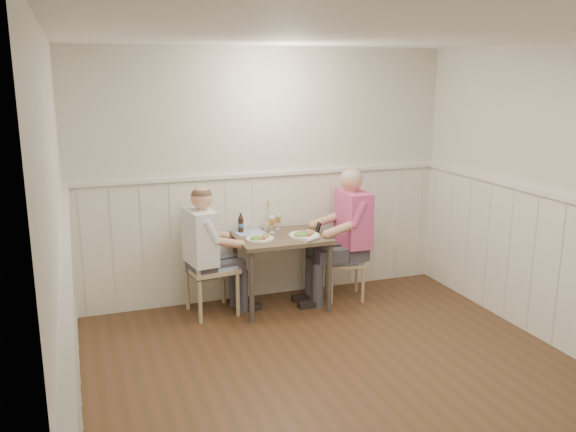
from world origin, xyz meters
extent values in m
plane|color=#462F19|center=(0.00, 0.00, 0.00)|extent=(4.50, 4.50, 0.00)
cube|color=silver|center=(0.00, 2.25, 1.30)|extent=(4.00, 0.04, 2.60)
cube|color=silver|center=(-2.00, 0.00, 1.30)|extent=(0.04, 4.50, 2.60)
cube|color=white|center=(0.00, 0.00, 2.59)|extent=(4.00, 4.50, 0.02)
cube|color=silver|center=(0.00, 2.23, 0.65)|extent=(3.98, 0.03, 1.30)
cube|color=silver|center=(-1.99, 0.00, 0.65)|extent=(0.03, 4.48, 1.30)
cube|color=silver|center=(1.99, 0.00, 0.65)|extent=(0.03, 4.48, 1.30)
cube|color=silver|center=(0.00, 2.22, 1.32)|extent=(3.98, 0.06, 0.04)
cube|color=silver|center=(-1.97, 0.00, 1.32)|extent=(0.06, 4.48, 0.04)
cube|color=#4E432E|center=(0.03, 1.84, 0.73)|extent=(0.91, 0.70, 0.04)
cylinder|color=#3F3833|center=(-0.37, 1.54, 0.35)|extent=(0.05, 0.05, 0.71)
cylinder|color=#3F3833|center=(-0.37, 2.14, 0.35)|extent=(0.05, 0.05, 0.71)
cylinder|color=#3F3833|center=(0.43, 1.54, 0.35)|extent=(0.05, 0.05, 0.71)
cylinder|color=#3F3833|center=(0.43, 2.14, 0.35)|extent=(0.05, 0.05, 0.71)
cube|color=tan|center=(0.74, 1.85, 0.40)|extent=(0.47, 0.47, 0.04)
cube|color=#4E6CBC|center=(0.74, 1.85, 0.43)|extent=(0.42, 0.42, 0.03)
cube|color=tan|center=(0.91, 1.81, 0.62)|extent=(0.12, 0.38, 0.41)
cylinder|color=tan|center=(0.86, 1.65, 0.19)|extent=(0.03, 0.03, 0.38)
cylinder|color=tan|center=(0.54, 1.73, 0.19)|extent=(0.03, 0.03, 0.38)
cylinder|color=tan|center=(0.94, 1.97, 0.19)|extent=(0.03, 0.03, 0.38)
cylinder|color=tan|center=(0.62, 2.05, 0.19)|extent=(0.03, 0.03, 0.38)
cube|color=tan|center=(-0.68, 1.91, 0.46)|extent=(0.51, 0.51, 0.04)
cube|color=#4E6CBC|center=(-0.68, 1.91, 0.50)|extent=(0.46, 0.46, 0.03)
cube|color=tan|center=(-0.88, 1.88, 0.72)|extent=(0.09, 0.45, 0.47)
cylinder|color=tan|center=(-0.89, 2.08, 0.22)|extent=(0.04, 0.04, 0.44)
cylinder|color=tan|center=(-0.51, 2.13, 0.22)|extent=(0.04, 0.04, 0.44)
cylinder|color=tan|center=(-0.84, 1.69, 0.22)|extent=(0.04, 0.04, 0.44)
cylinder|color=tan|center=(-0.46, 1.74, 0.22)|extent=(0.04, 0.04, 0.44)
cube|color=#3F3F47|center=(0.79, 1.80, 0.23)|extent=(0.46, 0.42, 0.47)
cube|color=#3F3F47|center=(0.58, 1.80, 0.53)|extent=(0.44, 0.38, 0.13)
cube|color=#D75690|center=(0.79, 1.80, 0.88)|extent=(0.26, 0.46, 0.57)
sphere|color=tan|center=(0.79, 1.80, 1.28)|extent=(0.23, 0.23, 0.23)
sphere|color=#A5A5A0|center=(0.79, 1.80, 1.32)|extent=(0.22, 0.22, 0.22)
cube|color=black|center=(0.41, 1.81, 0.88)|extent=(0.02, 0.07, 0.13)
cube|color=#3F3F47|center=(-0.77, 1.86, 0.22)|extent=(0.48, 0.44, 0.43)
cube|color=#3F3F47|center=(-0.58, 1.89, 0.49)|extent=(0.45, 0.40, 0.12)
cube|color=silver|center=(-0.77, 1.86, 0.81)|extent=(0.29, 0.45, 0.53)
sphere|color=tan|center=(-0.77, 1.86, 1.19)|extent=(0.21, 0.21, 0.21)
sphere|color=#4C3828|center=(-0.77, 1.86, 1.22)|extent=(0.20, 0.20, 0.20)
cylinder|color=white|center=(0.24, 1.75, 0.76)|extent=(0.31, 0.31, 0.02)
ellipsoid|color=#3F722D|center=(0.19, 1.71, 0.80)|extent=(0.15, 0.13, 0.06)
sphere|color=#A68850|center=(0.31, 1.76, 0.79)|extent=(0.04, 0.04, 0.04)
cube|color=brown|center=(0.26, 1.82, 0.78)|extent=(0.09, 0.06, 0.01)
cylinder|color=white|center=(0.33, 1.82, 0.79)|extent=(0.06, 0.06, 0.03)
cylinder|color=white|center=(-0.21, 1.78, 0.76)|extent=(0.28, 0.28, 0.02)
ellipsoid|color=#3F722D|center=(-0.25, 1.75, 0.79)|extent=(0.13, 0.11, 0.05)
sphere|color=#A68850|center=(-0.15, 1.79, 0.79)|extent=(0.04, 0.04, 0.04)
cylinder|color=silver|center=(0.08, 2.09, 0.75)|extent=(0.06, 0.06, 0.01)
cylinder|color=silver|center=(0.08, 2.09, 0.79)|extent=(0.01, 0.01, 0.07)
cone|color=#C08B26|center=(0.08, 2.09, 0.85)|extent=(0.07, 0.07, 0.06)
cylinder|color=silver|center=(0.08, 2.09, 0.90)|extent=(0.07, 0.07, 0.03)
cylinder|color=silver|center=(-0.02, 1.98, 0.75)|extent=(0.06, 0.06, 0.01)
cylinder|color=silver|center=(-0.02, 1.98, 0.79)|extent=(0.01, 0.01, 0.08)
cone|color=#C08B26|center=(-0.02, 1.98, 0.86)|extent=(0.07, 0.07, 0.07)
cylinder|color=silver|center=(-0.02, 1.98, 0.91)|extent=(0.07, 0.07, 0.03)
cylinder|color=black|center=(-0.32, 2.10, 0.82)|extent=(0.06, 0.06, 0.15)
cone|color=black|center=(-0.32, 2.10, 0.91)|extent=(0.06, 0.06, 0.03)
cylinder|color=black|center=(-0.32, 2.10, 0.94)|extent=(0.02, 0.02, 0.03)
cylinder|color=#316EB5|center=(-0.32, 2.10, 0.83)|extent=(0.06, 0.06, 0.04)
cylinder|color=white|center=(0.26, 1.57, 0.77)|extent=(0.18, 0.13, 0.04)
cylinder|color=silver|center=(-0.05, 2.08, 0.79)|extent=(0.04, 0.04, 0.07)
cylinder|color=#D1BB82|center=(-0.05, 2.08, 0.92)|extent=(0.02, 0.02, 0.24)
cone|color=#D1BB82|center=(-0.05, 2.08, 1.07)|extent=(0.03, 0.03, 0.08)
cube|color=#4E6CBC|center=(-0.23, 2.07, 0.75)|extent=(0.32, 0.27, 0.01)
camera|label=1|loc=(-1.90, -3.73, 2.36)|focal=38.00mm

